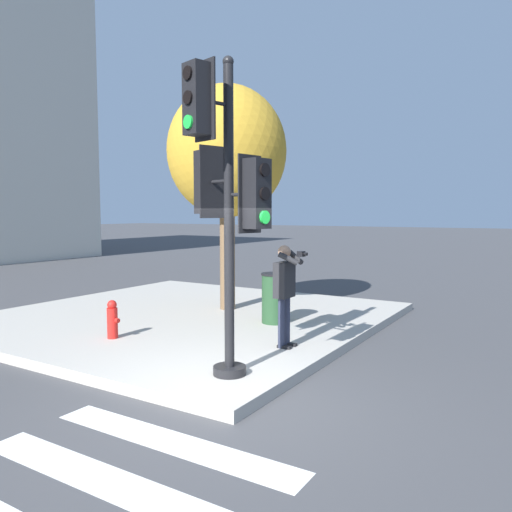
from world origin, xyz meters
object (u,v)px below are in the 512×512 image
object	(u,v)px
trash_bin	(275,298)
street_tree	(227,153)
person_photographer	(285,286)
fire_hydrant	(112,319)
traffic_signal_pole	(223,189)

from	to	relation	value
trash_bin	street_tree	bearing A→B (deg)	67.00
person_photographer	fire_hydrant	bearing A→B (deg)	110.96
street_tree	trash_bin	bearing A→B (deg)	-113.00
street_tree	trash_bin	xyz separation A→B (m)	(-0.71, -1.68, -3.12)
traffic_signal_pole	person_photographer	bearing A→B (deg)	0.08
fire_hydrant	trash_bin	world-z (taller)	trash_bin
person_photographer	street_tree	world-z (taller)	street_tree
fire_hydrant	traffic_signal_pole	bearing A→B (deg)	-102.75
street_tree	trash_bin	world-z (taller)	street_tree
person_photographer	trash_bin	bearing A→B (deg)	34.67
traffic_signal_pole	trash_bin	xyz separation A→B (m)	(3.31, 1.06, -2.07)
street_tree	fire_hydrant	distance (m)	4.71
person_photographer	trash_bin	xyz separation A→B (m)	(1.53, 1.06, -0.53)
trash_bin	traffic_signal_pole	bearing A→B (deg)	-162.28
person_photographer	fire_hydrant	size ratio (longest dim) A/B	2.47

